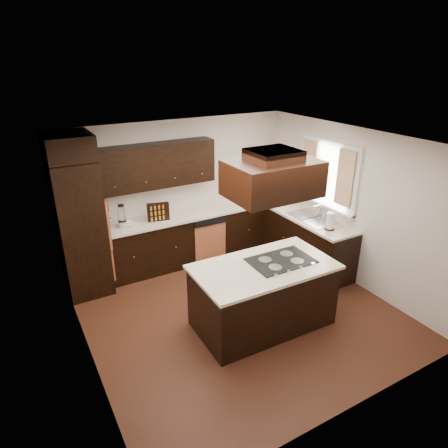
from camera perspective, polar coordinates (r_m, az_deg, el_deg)
The scene contains 30 objects.
floor at distance 6.05m, azimuth 2.02°, elevation -12.32°, with size 4.20×4.20×0.02m, color #5C2E1B.
ceiling at distance 5.02m, azimuth 2.42°, elevation 11.76°, with size 4.20×4.20×0.02m, color silver.
wall_back at distance 7.17m, azimuth -6.67°, elevation 4.73°, with size 4.20×0.02×2.50m, color beige.
wall_front at distance 4.02m, azimuth 18.50°, elevation -12.35°, with size 4.20×0.02×2.50m, color beige.
wall_left at distance 4.78m, azimuth -20.08°, elevation -6.54°, with size 0.02×4.20×2.50m, color beige.
wall_right at distance 6.69m, azimuth 17.82°, elevation 2.36°, with size 0.02×4.20×2.50m, color beige.
oven_column at distance 6.43m, azimuth -19.79°, elevation -0.60°, with size 0.65×0.75×2.12m, color black.
wall_oven_face at distance 6.46m, azimuth -16.84°, elevation 0.50°, with size 0.05×0.62×0.78m, color #BE643E.
base_cabinets_back at distance 7.22m, azimuth -5.14°, elevation -2.00°, with size 2.93×0.60×0.88m, color black.
base_cabinets_right at distance 7.39m, azimuth 10.40°, elevation -1.70°, with size 0.60×2.40×0.88m, color black.
countertop_back at distance 7.02m, azimuth -5.22°, elevation 1.35°, with size 2.93×0.63×0.04m, color beige.
countertop_right at distance 7.20m, azimuth 10.57°, elevation 1.60°, with size 0.63×2.40×0.04m, color beige.
upper_cabinets at distance 6.70m, azimuth -9.68°, elevation 8.24°, with size 2.00×0.34×0.72m, color black.
dishwasher_front at distance 7.11m, azimuth -1.99°, elevation -2.72°, with size 0.60×0.05×0.72m, color #BE643E.
window_frame at distance 6.90m, azimuth 14.71°, elevation 6.86°, with size 0.06×1.32×1.12m, color white.
window_pane at distance 6.92m, azimuth 14.88°, elevation 6.89°, with size 0.00×1.20×1.00m, color white.
curtain_left at distance 6.56m, azimuth 16.87°, elevation 6.25°, with size 0.02×0.34×0.90m, color #F6E0BB.
curtain_right at distance 7.14m, azimuth 12.09°, elevation 8.08°, with size 0.02×0.34×0.90m, color #F6E0BB.
sink_rim at distance 6.96m, azimuth 12.49°, elevation 0.87°, with size 0.52×0.84×0.01m, color silver.
island at distance 5.58m, azimuth 5.54°, elevation -10.26°, with size 1.82×0.99×0.88m, color black.
island_top at distance 5.34m, azimuth 5.73°, elevation -6.13°, with size 1.88×1.06×0.04m, color beige.
cooktop at distance 5.47m, azimuth 8.15°, elevation -5.19°, with size 0.86×0.57×0.01m, color black.
range_hood at distance 4.72m, azimuth 6.93°, elevation 6.48°, with size 1.05×0.72×0.42m, color black.
hood_duct at distance 4.65m, azimuth 7.09°, elevation 9.72°, with size 0.55×0.50×0.13m, color black.
blender_base at distance 6.63m, azimuth -14.26°, elevation -0.01°, with size 0.15×0.15×0.10m, color silver.
blender_pitcher at distance 6.56m, azimuth -14.41°, elevation 1.43°, with size 0.13×0.13×0.26m, color silver.
spice_rack at distance 6.74m, azimuth -9.38°, elevation 1.72°, with size 0.36×0.09×0.30m, color black.
mixing_bowl at distance 6.67m, azimuth -13.52°, elevation 0.00°, with size 0.23×0.23×0.06m, color white.
soap_bottle at distance 7.36m, azimuth 8.83°, elevation 3.11°, with size 0.08×0.08×0.18m, color white.
paper_towel at distance 6.52m, azimuth 14.93°, elevation 0.39°, with size 0.13×0.13×0.28m, color white.
Camera 1 is at (-2.60, -4.18, 3.51)m, focal length 32.00 mm.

